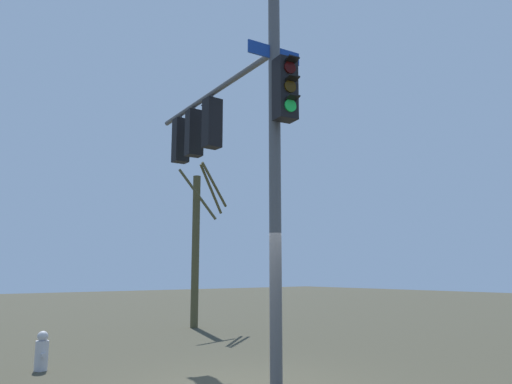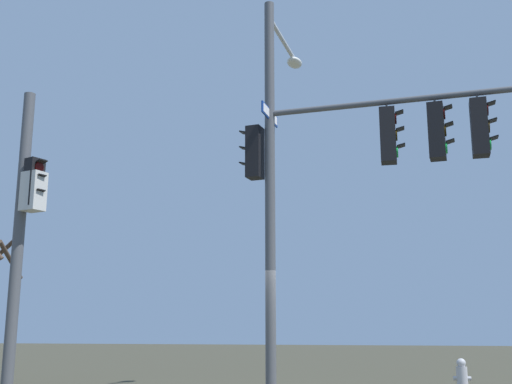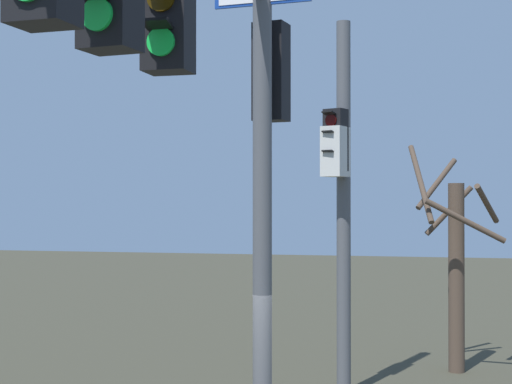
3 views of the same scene
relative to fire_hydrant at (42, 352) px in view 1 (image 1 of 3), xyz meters
name	(u,v)px [view 1 (image 1 of 3)]	position (x,y,z in m)	size (l,w,h in m)	color
main_signal_pole_assembly	(231,114)	(2.42, 2.64, 4.63)	(5.69, 3.20, 8.30)	#4C4F54
fire_hydrant	(42,352)	(0.00, 0.00, 0.00)	(0.38, 0.24, 0.73)	#B2B2B7
bare_tree_behind_pole	(197,243)	(-4.28, 6.00, 2.49)	(1.15, 1.91, 5.47)	#47452B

